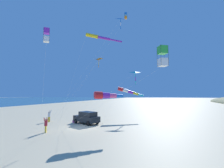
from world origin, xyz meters
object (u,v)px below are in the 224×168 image
Objects in this scene: cooler_box at (75,121)px; person_adult_flyer at (49,116)px; kite_delta_orange_high_right at (99,59)px; kite_box_long_streamer_right at (46,35)px; person_child_green_jacket at (46,124)px; kite_windsock_checkered_midright at (127,91)px; parked_car at (87,117)px; kite_delta_teal_far_right at (120,19)px; kite_windsock_black_fish_shape at (98,37)px; kite_delta_red_high_left at (135,72)px; kite_box_blue_topmost at (162,56)px; kite_box_striped_overhead at (125,16)px; kite_windsock_small_distant at (105,95)px.

person_adult_flyer is at bearing 9.11° from cooler_box.
kite_delta_orange_high_right reaches higher than cooler_box.
person_adult_flyer is (4.33, 0.69, 0.82)m from cooler_box.
kite_delta_orange_high_right is (-4.43, -6.33, -1.78)m from kite_box_long_streamer_right.
person_child_green_jacket is 16.55m from kite_windsock_checkered_midright.
parked_car is 18.53m from kite_delta_teal_far_right.
kite_windsock_black_fish_shape is at bearing 126.64° from parked_car.
kite_box_blue_topmost is at bearing 104.09° from kite_delta_red_high_left.
kite_windsock_checkered_midright is 15.71m from kite_box_striped_overhead.
kite_windsock_small_distant is at bearing -166.65° from kite_box_long_streamer_right.
cooler_box is at bearing -89.44° from kite_box_long_streamer_right.
kite_box_long_streamer_right is 0.67× the size of kite_delta_teal_far_right.
kite_windsock_black_fish_shape reaches higher than kite_delta_orange_high_right.
person_child_green_jacket is 0.15× the size of kite_windsock_black_fish_shape.
kite_windsock_checkered_midright reaches higher than person_child_green_jacket.
parked_car is 12.91m from kite_box_long_streamer_right.
kite_box_long_streamer_right is at bearing 13.35° from kite_windsock_small_distant.
person_adult_flyer is 1.06× the size of person_child_green_jacket.
person_adult_flyer reaches higher than person_child_green_jacket.
kite_windsock_checkered_midright is at bearing -69.49° from kite_box_blue_topmost.
kite_windsock_checkered_midright is (-5.00, -7.75, 4.27)m from parked_car.
kite_delta_teal_far_right reaches higher than kite_delta_red_high_left.
kite_box_striped_overhead reaches higher than person_child_green_jacket.
kite_windsock_checkered_midright is 5.08m from kite_delta_red_high_left.
kite_box_striped_overhead is at bearing -106.05° from kite_delta_orange_high_right.
cooler_box is at bearing -89.28° from person_child_green_jacket.
kite_box_long_streamer_right reaches higher than kite_windsock_checkered_midright.
person_child_green_jacket is 20.77m from kite_delta_red_high_left.
parked_car is at bearing 59.27° from kite_delta_red_high_left.
kite_delta_teal_far_right reaches higher than person_adult_flyer.
person_adult_flyer is 0.19× the size of kite_delta_orange_high_right.
kite_delta_teal_far_right is at bearing -157.21° from person_adult_flyer.
kite_box_long_streamer_right is 10.20m from kite_windsock_small_distant.
person_adult_flyer is 12.50m from kite_delta_orange_high_right.
person_adult_flyer is 0.09× the size of kite_box_striped_overhead.
kite_delta_red_high_left is (-8.65, -9.98, 9.07)m from cooler_box.
kite_delta_red_high_left is at bearing -75.91° from kite_box_blue_topmost.
cooler_box is at bearing -39.27° from kite_windsock_small_distant.
kite_windsock_checkered_midright reaches higher than person_adult_flyer.
kite_windsock_checkered_midright is at bearing -146.03° from person_adult_flyer.
kite_box_long_streamer_right is 17.55m from kite_windsock_checkered_midright.
kite_delta_teal_far_right is at bearing 72.89° from kite_delta_red_high_left.
kite_box_long_streamer_right reaches higher than cooler_box.
parked_car is at bearing -13.95° from kite_delta_orange_high_right.
kite_box_long_streamer_right reaches higher than person_adult_flyer.
kite_box_striped_overhead reaches higher than person_adult_flyer.
kite_box_striped_overhead is 14.42m from kite_delta_orange_high_right.
kite_windsock_small_distant is at bearing 84.11° from kite_delta_red_high_left.
kite_windsock_checkered_midright reaches higher than parked_car.
kite_windsock_black_fish_shape is 11.71m from kite_delta_teal_far_right.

